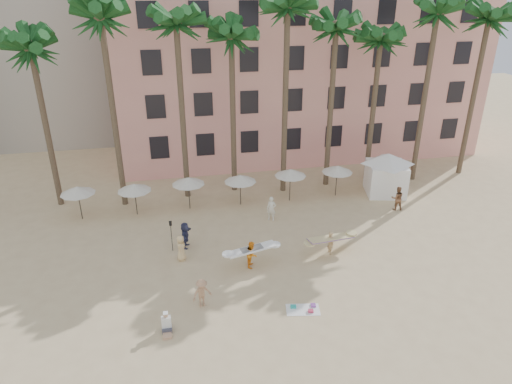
{
  "coord_description": "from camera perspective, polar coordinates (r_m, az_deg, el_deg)",
  "views": [
    {
      "loc": [
        -6.41,
        -19.63,
        15.96
      ],
      "look_at": [
        -1.1,
        6.0,
        4.0
      ],
      "focal_mm": 32.0,
      "sensor_mm": 36.0,
      "label": 1
    }
  ],
  "objects": [
    {
      "name": "umbrella_row",
      "position": [
        35.07,
        -5.21,
        1.58
      ],
      "size": [
        22.5,
        2.7,
        2.73
      ],
      "color": "#332B23",
      "rests_on": "ground"
    },
    {
      "name": "pink_hotel",
      "position": [
        48.22,
        4.76,
        14.98
      ],
      "size": [
        35.0,
        14.0,
        16.0
      ],
      "primitive_type": "cube",
      "color": "#FCAA99",
      "rests_on": "ground"
    },
    {
      "name": "beachgoers",
      "position": [
        30.31,
        -0.08,
        -5.23
      ],
      "size": [
        17.53,
        9.74,
        1.92
      ],
      "color": "#313456",
      "rests_on": "ground"
    },
    {
      "name": "seated_man",
      "position": [
        24.2,
        -11.1,
        -16.06
      ],
      "size": [
        0.49,
        0.86,
        1.12
      ],
      "color": "#3F3F4C",
      "rests_on": "ground"
    },
    {
      "name": "carrier_yellow",
      "position": [
        29.87,
        9.32,
        -6.02
      ],
      "size": [
        3.27,
        1.44,
        1.61
      ],
      "color": "tan",
      "rests_on": "ground"
    },
    {
      "name": "ground",
      "position": [
        26.1,
        5.18,
        -13.26
      ],
      "size": [
        120.0,
        120.0,
        0.0
      ],
      "primitive_type": "plane",
      "color": "#D1B789",
      "rests_on": "ground"
    },
    {
      "name": "carrier_white",
      "position": [
        28.23,
        -0.53,
        -7.64
      ],
      "size": [
        3.12,
        1.24,
        1.71
      ],
      "color": "orange",
      "rests_on": "ground"
    },
    {
      "name": "palm_row",
      "position": [
        35.44,
        -0.44,
        19.71
      ],
      "size": [
        44.4,
        5.4,
        16.3
      ],
      "color": "brown",
      "rests_on": "ground"
    },
    {
      "name": "cabana",
      "position": [
        38.95,
        16.03,
        2.67
      ],
      "size": [
        5.42,
        5.42,
        3.5
      ],
      "color": "white",
      "rests_on": "ground"
    },
    {
      "name": "paddle",
      "position": [
        29.98,
        -10.56,
        -4.94
      ],
      "size": [
        0.18,
        0.04,
        2.23
      ],
      "color": "black",
      "rests_on": "ground"
    },
    {
      "name": "beach_towel",
      "position": [
        25.46,
        5.99,
        -14.33
      ],
      "size": [
        1.95,
        1.31,
        0.14
      ],
      "color": "white",
      "rests_on": "ground"
    }
  ]
}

